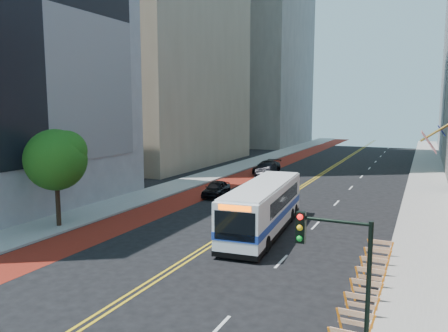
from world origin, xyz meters
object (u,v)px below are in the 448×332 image
object	(u,v)px
car_a	(216,189)
street_tree	(57,157)
car_b	(266,170)
car_c	(267,167)
traffic_signal	(337,266)
transit_bus	(264,207)

from	to	relation	value
car_a	street_tree	bearing A→B (deg)	-116.38
car_b	car_c	world-z (taller)	car_b
traffic_signal	transit_bus	world-z (taller)	traffic_signal
car_b	car_c	size ratio (longest dim) A/B	0.90
car_a	car_b	size ratio (longest dim) A/B	0.90
car_a	car_b	bearing A→B (deg)	82.85
transit_bus	car_a	xyz separation A→B (m)	(-8.03, 9.29, -1.00)
transit_bus	car_b	xyz separation A→B (m)	(-7.77, 22.54, -0.94)
transit_bus	traffic_signal	bearing A→B (deg)	-67.78
transit_bus	car_b	bearing A→B (deg)	104.10
traffic_signal	car_a	size ratio (longest dim) A/B	1.18
street_tree	car_c	distance (m)	30.61
car_c	street_tree	bearing A→B (deg)	-94.63
car_a	car_b	world-z (taller)	car_b
car_a	traffic_signal	bearing A→B (deg)	-62.98
car_a	car_c	xyz separation A→B (m)	(-0.52, 15.82, 0.04)
street_tree	transit_bus	distance (m)	14.48
street_tree	traffic_signal	size ratio (longest dim) A/B	1.32
transit_bus	car_c	world-z (taller)	transit_bus
traffic_signal	car_c	xyz separation A→B (m)	(-15.94, 39.51, -2.95)
car_a	car_c	bearing A→B (deg)	85.86
traffic_signal	car_b	distance (m)	40.04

